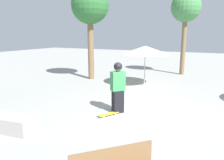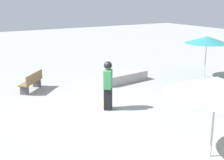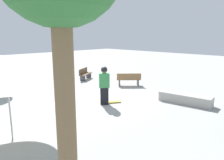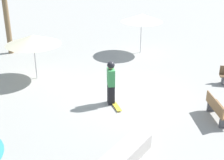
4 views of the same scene
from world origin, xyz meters
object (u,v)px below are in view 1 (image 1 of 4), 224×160
skater_main (118,86)px  palm_tree_center_right (90,7)px  shade_umbrella_cream (145,50)px  skateboard (108,114)px  palm_tree_center_left (186,9)px

skater_main → palm_tree_center_right: 7.30m
palm_tree_center_right → shade_umbrella_cream: bearing=-94.3°
skater_main → skateboard: (-0.45, 0.15, -0.95)m
skater_main → palm_tree_center_right: (4.88, 4.17, 3.47)m
skater_main → palm_tree_center_right: palm_tree_center_right is taller
skater_main → palm_tree_center_right: size_ratio=0.33×
skateboard → palm_tree_center_left: size_ratio=0.14×
skater_main → shade_umbrella_cream: bearing=-134.6°
palm_tree_center_right → skateboard: bearing=-143.0°
skateboard → palm_tree_center_left: palm_tree_center_left is taller
skater_main → palm_tree_center_right: bearing=-100.1°
skater_main → shade_umbrella_cream: 4.74m
skater_main → skateboard: bearing=20.7°
palm_tree_center_right → palm_tree_center_left: bearing=-49.4°
palm_tree_center_left → shade_umbrella_cream: bearing=163.9°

